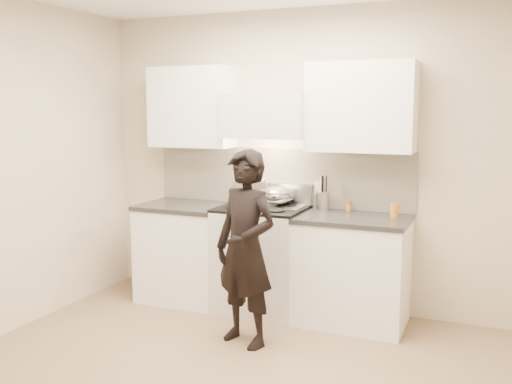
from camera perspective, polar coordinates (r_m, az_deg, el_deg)
ground_plane at (r=4.01m, az=-3.37°, el=-18.54°), size 4.00×4.00×0.00m
room_shell at (r=3.94m, az=-1.93°, el=5.21°), size 4.04×3.54×2.70m
stove at (r=5.18m, az=0.59°, el=-6.64°), size 0.76×0.65×0.96m
counter_right at (r=4.94m, az=9.62°, el=-7.67°), size 0.92×0.67×0.92m
counter_left at (r=5.51m, az=-6.98°, el=-5.91°), size 0.82×0.67×0.92m
wok at (r=5.11m, az=2.09°, el=-0.31°), size 0.32×0.40×0.26m
stock_pot at (r=4.98m, az=-1.31°, el=-0.67°), size 0.32×0.25×0.15m
utensil_crock at (r=5.09m, az=6.71°, el=-0.74°), size 0.12×0.12×0.31m
spice_jar at (r=5.07m, az=9.24°, el=-1.37°), size 0.04×0.04×0.09m
oil_glass at (r=4.84m, az=13.69°, el=-1.79°), size 0.07×0.07×0.12m
person at (r=4.37m, az=-1.05°, el=-5.66°), size 0.64×0.52×1.51m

